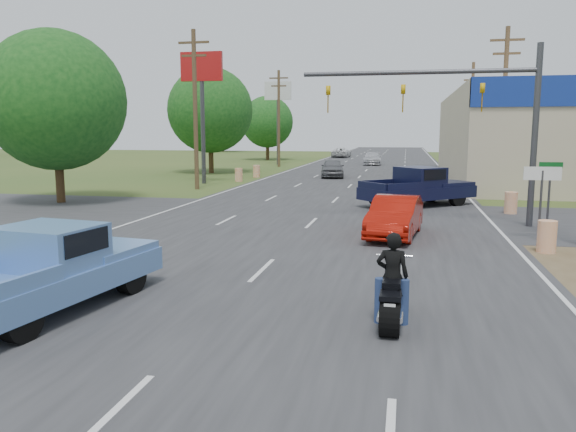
% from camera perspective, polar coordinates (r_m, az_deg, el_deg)
% --- Properties ---
extents(ground, '(200.00, 200.00, 0.00)m').
position_cam_1_polar(ground, '(8.10, -17.77, -18.99)').
color(ground, '#375221').
rests_on(ground, ground).
extents(main_road, '(15.00, 180.00, 0.02)m').
position_cam_1_polar(main_road, '(46.49, 7.27, 3.95)').
color(main_road, '#2D2D30').
rests_on(main_road, ground).
extents(cross_road, '(120.00, 10.00, 0.02)m').
position_cam_1_polar(cross_road, '(24.75, 3.14, -0.01)').
color(cross_road, '#2D2D30').
rests_on(cross_road, ground).
extents(utility_pole_2, '(2.00, 0.28, 10.00)m').
position_cam_1_polar(utility_pole_2, '(37.68, 21.07, 10.48)').
color(utility_pole_2, '#4C3823').
rests_on(utility_pole_2, ground).
extents(utility_pole_3, '(2.00, 0.28, 10.00)m').
position_cam_1_polar(utility_pole_3, '(55.52, 18.12, 9.83)').
color(utility_pole_3, '#4C3823').
rests_on(utility_pole_3, ground).
extents(utility_pole_5, '(2.00, 0.28, 10.00)m').
position_cam_1_polar(utility_pole_5, '(36.68, -9.42, 10.99)').
color(utility_pole_5, '#4C3823').
rests_on(utility_pole_5, ground).
extents(utility_pole_6, '(2.00, 0.28, 10.00)m').
position_cam_1_polar(utility_pole_6, '(59.69, -0.94, 10.12)').
color(utility_pole_6, '#4C3823').
rests_on(utility_pole_6, ground).
extents(tree_0, '(7.14, 7.14, 8.84)m').
position_cam_1_polar(tree_0, '(31.64, -22.58, 10.77)').
color(tree_0, '#422D19').
rests_on(tree_0, ground).
extents(tree_1, '(7.56, 7.56, 9.36)m').
position_cam_1_polar(tree_1, '(51.20, -7.92, 10.59)').
color(tree_1, '#422D19').
rests_on(tree_1, ground).
extents(tree_2, '(6.72, 6.72, 8.32)m').
position_cam_1_polar(tree_2, '(74.39, -2.11, 9.53)').
color(tree_2, '#422D19').
rests_on(tree_2, ground).
extents(tree_4, '(9.24, 9.24, 11.44)m').
position_cam_1_polar(tree_4, '(100.23, -24.37, 9.60)').
color(tree_4, '#422D19').
rests_on(tree_4, ground).
extents(tree_5, '(7.98, 7.98, 9.88)m').
position_cam_1_polar(tree_5, '(104.58, 26.75, 8.86)').
color(tree_5, '#422D19').
rests_on(tree_5, ground).
extents(tree_6, '(8.82, 8.82, 10.92)m').
position_cam_1_polar(tree_6, '(106.69, -6.67, 10.02)').
color(tree_6, '#422D19').
rests_on(tree_6, ground).
extents(barrel_0, '(0.56, 0.56, 1.00)m').
position_cam_1_polar(barrel_0, '(18.97, 24.81, -1.92)').
color(barrel_0, orange).
rests_on(barrel_0, ground).
extents(barrel_1, '(0.56, 0.56, 1.00)m').
position_cam_1_polar(barrel_1, '(27.29, 21.70, 1.24)').
color(barrel_1, orange).
rests_on(barrel_1, ground).
extents(barrel_2, '(0.56, 0.56, 1.00)m').
position_cam_1_polar(barrel_2, '(42.12, -5.03, 4.19)').
color(barrel_2, orange).
rests_on(barrel_2, ground).
extents(barrel_3, '(0.56, 0.56, 1.00)m').
position_cam_1_polar(barrel_3, '(45.87, -3.22, 4.56)').
color(barrel_3, orange).
rests_on(barrel_3, ground).
extents(pole_sign_left_near, '(3.00, 0.35, 9.20)m').
position_cam_1_polar(pole_sign_left_near, '(40.89, -8.75, 13.35)').
color(pole_sign_left_near, '#3F3F44').
rests_on(pole_sign_left_near, ground).
extents(pole_sign_left_far, '(3.00, 0.35, 9.20)m').
position_cam_1_polar(pole_sign_left_far, '(63.89, -1.03, 11.68)').
color(pole_sign_left_far, '#3F3F44').
rests_on(pole_sign_left_far, ground).
extents(lane_sign, '(1.20, 0.08, 2.52)m').
position_cam_1_polar(lane_sign, '(20.77, 24.37, 2.86)').
color(lane_sign, '#3F3F44').
rests_on(lane_sign, ground).
extents(street_name_sign, '(0.80, 0.08, 2.61)m').
position_cam_1_polar(street_name_sign, '(22.39, 25.01, 2.42)').
color(street_name_sign, '#3F3F44').
rests_on(street_name_sign, ground).
extents(signal_mast, '(9.12, 0.40, 7.00)m').
position_cam_1_polar(signal_mast, '(23.32, 17.41, 10.91)').
color(signal_mast, '#3F3F44').
rests_on(signal_mast, ground).
extents(red_convertible, '(2.05, 4.48, 1.42)m').
position_cam_1_polar(red_convertible, '(20.14, 10.81, -0.09)').
color(red_convertible, '#A21207').
rests_on(red_convertible, ground).
extents(motorcycle, '(0.73, 2.39, 1.21)m').
position_cam_1_polar(motorcycle, '(11.02, 10.48, -8.20)').
color(motorcycle, black).
rests_on(motorcycle, ground).
extents(rider, '(0.63, 0.42, 1.71)m').
position_cam_1_polar(rider, '(11.01, 10.54, -6.52)').
color(rider, black).
rests_on(rider, ground).
extents(blue_pickup, '(2.80, 5.60, 1.78)m').
position_cam_1_polar(blue_pickup, '(12.74, -22.85, -4.78)').
color(blue_pickup, black).
rests_on(blue_pickup, ground).
extents(navy_pickup, '(5.91, 5.58, 1.95)m').
position_cam_1_polar(navy_pickup, '(28.79, 13.26, 2.94)').
color(navy_pickup, black).
rests_on(navy_pickup, ground).
extents(distant_car_grey, '(2.35, 4.65, 1.52)m').
position_cam_1_polar(distant_car_grey, '(45.95, 4.54, 4.88)').
color(distant_car_grey, slate).
rests_on(distant_car_grey, ground).
extents(distant_car_silver, '(2.18, 4.93, 1.41)m').
position_cam_1_polar(distant_car_silver, '(63.97, 8.56, 5.79)').
color(distant_car_silver, silver).
rests_on(distant_car_silver, ground).
extents(distant_car_white, '(2.58, 5.14, 1.40)m').
position_cam_1_polar(distant_car_white, '(81.69, 5.45, 6.43)').
color(distant_car_white, silver).
rests_on(distant_car_white, ground).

